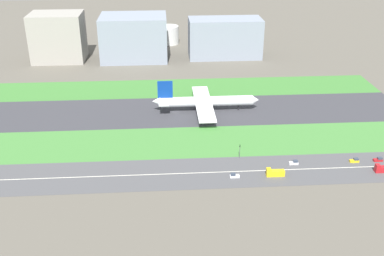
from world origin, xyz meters
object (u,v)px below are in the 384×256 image
Objects in this scene: airliner at (204,101)px; truck_0 at (383,169)px; fuel_tank_west at (169,35)px; car_1 at (294,163)px; car_3 at (234,176)px; car_2 at (355,160)px; truck_1 at (275,173)px; office_tower at (225,38)px; car_0 at (378,160)px; hangar_building at (134,37)px; traffic_light at (240,150)px; terminal_building at (58,37)px.

truck_0 is (76.98, -78.00, -4.56)m from airliner.
fuel_tank_west reaches higher than truck_0.
car_3 is at bearing -161.94° from car_1.
airliner is 95.87m from car_2.
car_1 is 233.68m from fuel_tank_west.
truck_1 is at bearing 0.00° from truck_0.
car_1 is at bearing -161.94° from car_3.
truck_1 is 192.54m from office_tower.
car_0 is 222.00m from hangar_building.
car_0 is 246.91m from fuel_tank_west.
hangar_building is at bearing -69.37° from truck_1.
car_0 is at bearing -169.46° from truck_1.
hangar_building is at bearing -122.93° from fuel_tank_west.
airliner reaches higher than car_0.
car_3 is (-30.67, -10.00, 0.00)m from car_1.
car_0 is 0.07× the size of office_tower.
car_2 is at bearing -57.91° from hangar_building.
fuel_tank_west is (-55.01, 227.00, 7.21)m from car_1.
traffic_light is 0.14× the size of hangar_building.
airliner is at bearing 134.74° from car_2.
fuel_tank_west reaches higher than car_0.
car_2 is at bearing -69.48° from fuel_tank_west.
car_3 is at bearing -59.26° from terminal_building.
car_3 is 0.61× the size of traffic_light.
airliner is 77.79m from car_1.
traffic_light is at bearing -95.16° from office_tower.
car_0 is (41.87, 0.00, 0.00)m from car_1.
car_1 and car_2 have the same top height.
car_0 is 0.61× the size of traffic_light.
truck_0 is 0.14× the size of office_tower.
car_3 is 0.24× the size of fuel_tank_west.
airliner is 14.77× the size of car_3.
traffic_light is 221.04m from fuel_tank_west.
terminal_building is (-107.42, 114.00, 12.74)m from airliner.
traffic_light is at bearing -15.50° from truck_0.
car_1 is 0.24× the size of fuel_tank_west.
car_2 is (29.96, 0.00, 0.00)m from car_1.
car_0 is at bearing 0.00° from car_1.
airliner is 3.59× the size of fuel_tank_west.
car_3 is at bearing -96.26° from office_tower.
traffic_light is at bearing 171.77° from car_2.
hangar_building is (-84.16, 182.00, 16.72)m from car_1.
terminal_building reaches higher than car_0.
airliner reaches higher than truck_0.
car_2 is 1.00× the size of car_3.
office_tower reaches higher than car_1.
car_0 is 11.91m from car_2.
office_tower reaches higher than car_2.
car_3 is (-60.63, -10.00, 0.00)m from car_2.
car_0 is at bearing -40.62° from airliner.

